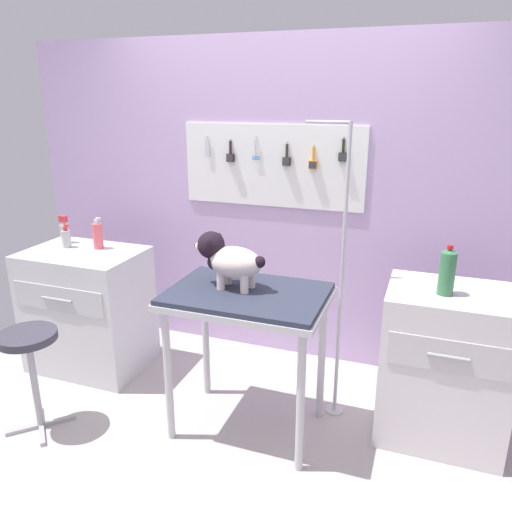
# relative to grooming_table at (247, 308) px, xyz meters

# --- Properties ---
(ground) EXTENTS (4.40, 4.00, 0.04)m
(ground) POSITION_rel_grooming_table_xyz_m (-0.12, -0.28, -0.80)
(ground) COLOR #ADA4A1
(rear_wall_panel) EXTENTS (4.00, 0.11, 2.30)m
(rear_wall_panel) POSITION_rel_grooming_table_xyz_m (-0.12, 1.00, 0.38)
(rear_wall_panel) COLOR #BA9DCC
(rear_wall_panel) RESTS_ON ground
(grooming_table) EXTENTS (0.89, 0.61, 0.88)m
(grooming_table) POSITION_rel_grooming_table_xyz_m (0.00, 0.00, 0.00)
(grooming_table) COLOR #B7B7BC
(grooming_table) RESTS_ON ground
(grooming_arm) EXTENTS (0.30, 0.11, 1.78)m
(grooming_arm) POSITION_rel_grooming_table_xyz_m (0.45, 0.32, 0.06)
(grooming_arm) COLOR #B7B7BC
(grooming_arm) RESTS_ON ground
(dog) EXTENTS (0.43, 0.21, 0.31)m
(dog) POSITION_rel_grooming_table_xyz_m (-0.12, 0.03, 0.27)
(dog) COLOR silver
(dog) RESTS_ON grooming_table
(counter_left) EXTENTS (0.80, 0.58, 0.88)m
(counter_left) POSITION_rel_grooming_table_xyz_m (-1.34, 0.30, -0.34)
(counter_left) COLOR silver
(counter_left) RESTS_ON ground
(cabinet_right) EXTENTS (0.68, 0.54, 0.90)m
(cabinet_right) POSITION_rel_grooming_table_xyz_m (1.07, 0.32, -0.32)
(cabinet_right) COLOR silver
(cabinet_right) RESTS_ON ground
(stool) EXTENTS (0.33, 0.33, 0.63)m
(stool) POSITION_rel_grooming_table_xyz_m (-1.17, -0.43, -0.27)
(stool) COLOR #9E9EA3
(stool) RESTS_ON ground
(conditioner_bottle) EXTENTS (0.07, 0.07, 0.23)m
(conditioner_bottle) POSITION_rel_grooming_table_xyz_m (-1.27, 0.40, 0.19)
(conditioner_bottle) COLOR #DF585E
(conditioner_bottle) RESTS_ON counter_left
(pump_bottle_white) EXTENTS (0.06, 0.06, 0.17)m
(pump_bottle_white) POSITION_rel_grooming_table_xyz_m (-1.50, 0.35, 0.16)
(pump_bottle_white) COLOR #AAAEAF
(pump_bottle_white) RESTS_ON counter_left
(detangler_spray) EXTENTS (0.06, 0.06, 0.20)m
(detangler_spray) POSITION_rel_grooming_table_xyz_m (-1.59, 0.44, 0.18)
(detangler_spray) COLOR #B2BAAE
(detangler_spray) RESTS_ON counter_left
(soda_bottle) EXTENTS (0.08, 0.08, 0.27)m
(soda_bottle) POSITION_rel_grooming_table_xyz_m (1.02, 0.26, 0.25)
(soda_bottle) COLOR #347144
(soda_bottle) RESTS_ON cabinet_right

